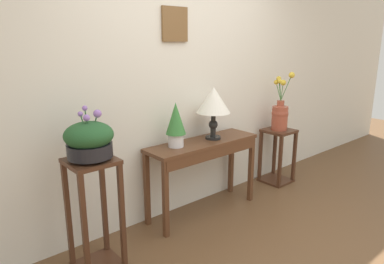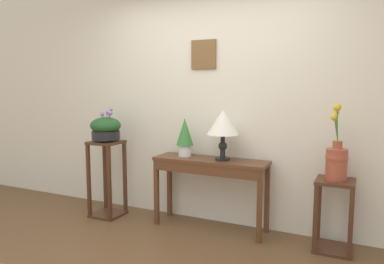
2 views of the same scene
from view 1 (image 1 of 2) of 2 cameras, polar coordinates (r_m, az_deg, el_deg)
name	(u,v)px [view 1 (image 1 of 2)]	position (r m, az deg, el deg)	size (l,w,h in m)	color
back_wall_with_art	(181,73)	(3.46, -1.78, 9.67)	(9.00, 0.13, 2.80)	silver
console_table	(204,153)	(3.43, 2.04, -3.45)	(1.21, 0.36, 0.75)	#56331E
table_lamp	(214,102)	(3.42, 3.54, 4.95)	(0.33, 0.33, 0.52)	black
potted_plant_on_console	(176,123)	(3.18, -2.67, 1.53)	(0.18, 0.18, 0.41)	silver
pedestal_stand_left	(95,216)	(2.76, -15.57, -13.02)	(0.34, 0.34, 0.88)	#472819
planter_bowl_wide_left	(89,140)	(2.55, -16.46, -1.20)	(0.34, 0.34, 0.37)	black
pedestal_stand_right	(277,156)	(4.41, 13.75, -3.82)	(0.34, 0.34, 0.67)	#472819
flower_vase_tall_right	(280,114)	(4.28, 14.19, 2.94)	(0.20, 0.26, 0.70)	#9E4733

